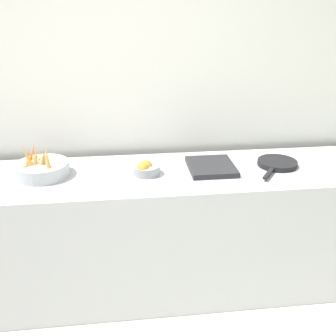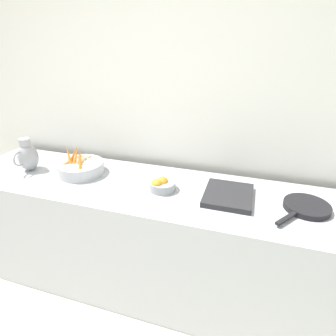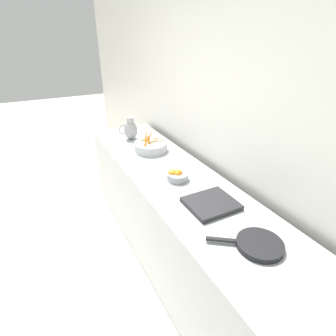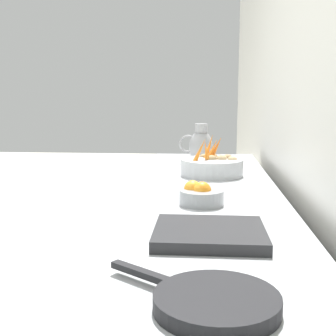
{
  "view_description": "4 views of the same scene",
  "coord_description": "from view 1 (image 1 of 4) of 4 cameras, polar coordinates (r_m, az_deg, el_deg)",
  "views": [
    {
      "loc": [
        0.92,
        -0.03,
        1.95
      ],
      "look_at": [
        -1.36,
        0.24,
        0.98
      ],
      "focal_mm": 43.13,
      "sensor_mm": 36.0,
      "label": 1
    },
    {
      "loc": [
        0.08,
        0.65,
        1.83
      ],
      "look_at": [
        -1.4,
        0.18,
        1.1
      ],
      "focal_mm": 29.9,
      "sensor_mm": 36.0,
      "label": 2
    },
    {
      "loc": [
        -0.52,
        1.8,
        2.0
      ],
      "look_at": [
        -1.32,
        0.25,
        1.1
      ],
      "focal_mm": 28.54,
      "sensor_mm": 36.0,
      "label": 3
    },
    {
      "loc": [
        -1.48,
        1.9,
        1.34
      ],
      "look_at": [
        -1.36,
        0.38,
        1.09
      ],
      "focal_mm": 48.37,
      "sensor_mm": 36.0,
      "label": 4
    }
  ],
  "objects": [
    {
      "name": "skillet_on_counter",
      "position": [
        2.84,
        15.16,
        0.64
      ],
      "size": [
        0.39,
        0.32,
        0.03
      ],
      "color": "black",
      "rests_on": "prep_counter"
    },
    {
      "name": "prep_counter",
      "position": [
        2.85,
        -0.3,
        -8.89
      ],
      "size": [
        0.7,
        3.31,
        0.9
      ],
      "primitive_type": "cube",
      "color": "#ADAFB5",
      "rests_on": "ground_plane"
    },
    {
      "name": "vegetable_colander",
      "position": [
        2.7,
        -17.42,
        -0.06
      ],
      "size": [
        0.34,
        0.34,
        0.22
      ],
      "color": "#ADAFB5",
      "rests_on": "prep_counter"
    },
    {
      "name": "tile_wall_left",
      "position": [
        3.01,
        8.4,
        14.03
      ],
      "size": [
        0.1,
        9.01,
        3.0
      ],
      "primitive_type": "cube",
      "color": "white",
      "rests_on": "ground_plane"
    },
    {
      "name": "orange_bowl",
      "position": [
        2.6,
        -3.15,
        -0.08
      ],
      "size": [
        0.18,
        0.18,
        0.09
      ],
      "color": "gray",
      "rests_on": "prep_counter"
    },
    {
      "name": "counter_sink_basin",
      "position": [
        2.7,
        6.11,
        0.19
      ],
      "size": [
        0.34,
        0.3,
        0.04
      ],
      "primitive_type": "cube",
      "color": "#232326",
      "rests_on": "prep_counter"
    }
  ]
}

